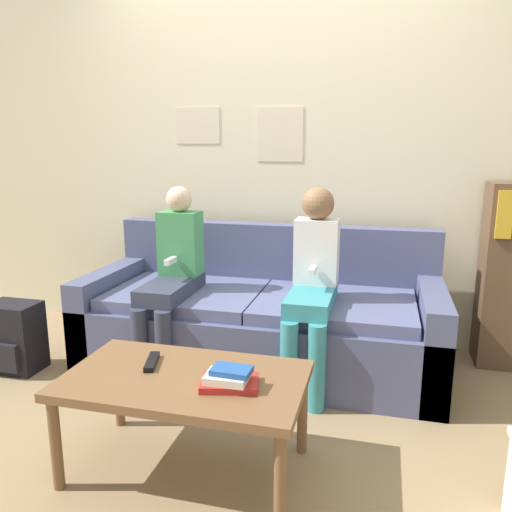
{
  "coord_description": "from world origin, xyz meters",
  "views": [
    {
      "loc": [
        0.68,
        -2.25,
        1.3
      ],
      "look_at": [
        0.0,
        0.42,
        0.7
      ],
      "focal_mm": 35.0,
      "sensor_mm": 36.0,
      "label": 1
    }
  ],
  "objects_px": {
    "person_left": "(172,272)",
    "person_right": "(313,278)",
    "couch": "(262,320)",
    "coffee_table": "(185,386)",
    "tv_remote": "(152,362)",
    "backpack": "(14,337)"
  },
  "relations": [
    {
      "from": "backpack",
      "to": "couch",
      "type": "bearing_deg",
      "value": 19.0
    },
    {
      "from": "couch",
      "to": "person_left",
      "type": "xyz_separation_m",
      "value": [
        -0.49,
        -0.21,
        0.32
      ]
    },
    {
      "from": "couch",
      "to": "coffee_table",
      "type": "xyz_separation_m",
      "value": [
        -0.05,
        -1.11,
        0.1
      ]
    },
    {
      "from": "couch",
      "to": "person_right",
      "type": "distance_m",
      "value": 0.52
    },
    {
      "from": "person_left",
      "to": "person_right",
      "type": "height_order",
      "value": "person_right"
    },
    {
      "from": "coffee_table",
      "to": "person_right",
      "type": "height_order",
      "value": "person_right"
    },
    {
      "from": "person_right",
      "to": "tv_remote",
      "type": "height_order",
      "value": "person_right"
    },
    {
      "from": "person_left",
      "to": "tv_remote",
      "type": "xyz_separation_m",
      "value": [
        0.27,
        -0.83,
        -0.16
      ]
    },
    {
      "from": "coffee_table",
      "to": "tv_remote",
      "type": "distance_m",
      "value": 0.19
    },
    {
      "from": "tv_remote",
      "to": "backpack",
      "type": "height_order",
      "value": "tv_remote"
    },
    {
      "from": "couch",
      "to": "backpack",
      "type": "bearing_deg",
      "value": -161.0
    },
    {
      "from": "couch",
      "to": "person_right",
      "type": "relative_size",
      "value": 1.92
    },
    {
      "from": "person_right",
      "to": "tv_remote",
      "type": "xyz_separation_m",
      "value": [
        -0.55,
        -0.84,
        -0.18
      ]
    },
    {
      "from": "couch",
      "to": "person_left",
      "type": "height_order",
      "value": "person_left"
    },
    {
      "from": "tv_remote",
      "to": "backpack",
      "type": "bearing_deg",
      "value": 138.24
    },
    {
      "from": "coffee_table",
      "to": "tv_remote",
      "type": "relative_size",
      "value": 5.5
    },
    {
      "from": "person_right",
      "to": "coffee_table",
      "type": "bearing_deg",
      "value": -112.81
    },
    {
      "from": "person_left",
      "to": "person_right",
      "type": "bearing_deg",
      "value": 0.41
    },
    {
      "from": "couch",
      "to": "backpack",
      "type": "height_order",
      "value": "couch"
    },
    {
      "from": "person_left",
      "to": "tv_remote",
      "type": "height_order",
      "value": "person_left"
    },
    {
      "from": "person_left",
      "to": "backpack",
      "type": "xyz_separation_m",
      "value": [
        -0.9,
        -0.27,
        -0.39
      ]
    },
    {
      "from": "person_left",
      "to": "couch",
      "type": "bearing_deg",
      "value": 22.95
    }
  ]
}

